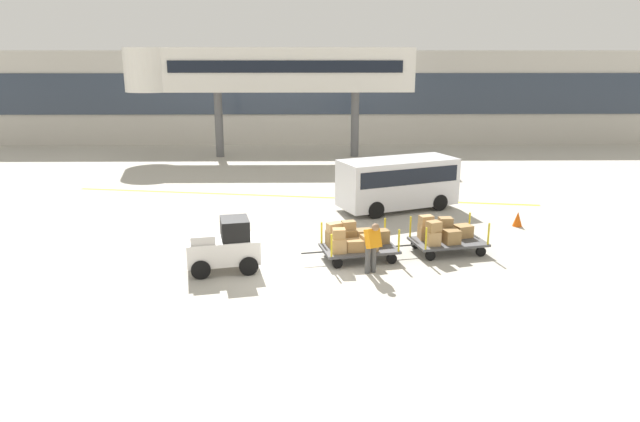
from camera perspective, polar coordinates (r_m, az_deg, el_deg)
ground_plane at (r=17.22m, az=-1.94°, el=-5.96°), size 120.00×120.00×0.00m
apron_lead_line at (r=26.12m, az=-2.23°, el=1.44°), size 20.79×3.68×0.01m
terminal_building at (r=42.14m, az=-1.38°, el=11.17°), size 50.91×2.51×6.49m
jet_bridge at (r=36.20m, az=-6.12°, el=13.63°), size 17.49×3.00×6.63m
baggage_tug at (r=17.26m, az=-9.46°, el=-3.46°), size 2.28×1.60×1.58m
baggage_cart_lead at (r=18.03m, az=3.47°, el=-3.01°), size 3.09×1.85×1.18m
baggage_cart_middle at (r=19.07m, az=12.15°, el=-2.34°), size 3.09×1.85×1.18m
baggage_handler at (r=16.83m, az=5.19°, el=-3.39°), size 0.54×0.55×1.56m
shuttle_van at (r=23.92m, az=7.69°, el=3.06°), size 5.16×3.58×2.10m
safety_cone_near at (r=20.59m, az=-9.20°, el=-1.76°), size 0.36×0.36×0.55m
safety_cone_far at (r=22.77m, az=18.95°, el=-0.76°), size 0.36×0.36×0.55m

